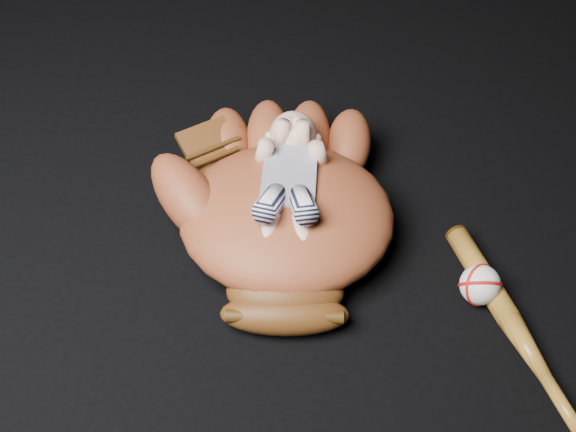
{
  "coord_description": "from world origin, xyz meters",
  "views": [
    {
      "loc": [
        -0.2,
        -0.72,
        1.04
      ],
      "look_at": [
        -0.11,
        0.11,
        0.09
      ],
      "focal_mm": 45.0,
      "sensor_mm": 36.0,
      "label": 1
    }
  ],
  "objects_px": {
    "baseball_glove": "(287,209)",
    "baseball_bat": "(517,331)",
    "baseball": "(480,285)",
    "newborn_baby": "(289,186)"
  },
  "relations": [
    {
      "from": "baseball_glove",
      "to": "baseball_bat",
      "type": "height_order",
      "value": "baseball_glove"
    },
    {
      "from": "baseball_bat",
      "to": "baseball",
      "type": "height_order",
      "value": "baseball"
    },
    {
      "from": "baseball_bat",
      "to": "newborn_baby",
      "type": "bearing_deg",
      "value": 143.06
    },
    {
      "from": "baseball_glove",
      "to": "baseball_bat",
      "type": "bearing_deg",
      "value": -28.21
    },
    {
      "from": "baseball_glove",
      "to": "baseball_bat",
      "type": "xyz_separation_m",
      "value": [
        0.35,
        -0.25,
        -0.06
      ]
    },
    {
      "from": "baseball_glove",
      "to": "baseball",
      "type": "xyz_separation_m",
      "value": [
        0.32,
        -0.16,
        -0.05
      ]
    },
    {
      "from": "baseball_bat",
      "to": "baseball",
      "type": "bearing_deg",
      "value": 114.32
    },
    {
      "from": "baseball_glove",
      "to": "newborn_baby",
      "type": "height_order",
      "value": "newborn_baby"
    },
    {
      "from": "baseball_glove",
      "to": "baseball",
      "type": "height_order",
      "value": "baseball_glove"
    },
    {
      "from": "newborn_baby",
      "to": "baseball",
      "type": "xyz_separation_m",
      "value": [
        0.31,
        -0.18,
        -0.1
      ]
    }
  ]
}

